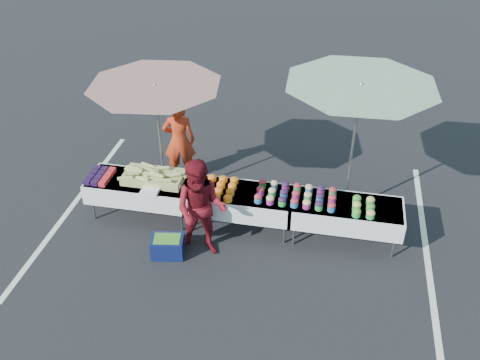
% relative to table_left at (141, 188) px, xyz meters
% --- Properties ---
extents(ground, '(80.00, 80.00, 0.00)m').
position_rel_table_left_xyz_m(ground, '(1.80, 0.00, -0.58)').
color(ground, black).
extents(stripe_left, '(0.10, 5.00, 0.00)m').
position_rel_table_left_xyz_m(stripe_left, '(-1.40, 0.00, -0.58)').
color(stripe_left, silver).
rests_on(stripe_left, ground).
extents(stripe_right, '(0.10, 5.00, 0.00)m').
position_rel_table_left_xyz_m(stripe_right, '(5.00, 0.00, -0.58)').
color(stripe_right, silver).
rests_on(stripe_right, ground).
extents(table_left, '(1.86, 0.81, 0.75)m').
position_rel_table_left_xyz_m(table_left, '(0.00, 0.00, 0.00)').
color(table_left, white).
rests_on(table_left, ground).
extents(table_center, '(1.86, 0.81, 0.75)m').
position_rel_table_left_xyz_m(table_center, '(1.80, 0.00, 0.00)').
color(table_center, white).
rests_on(table_center, ground).
extents(table_right, '(1.86, 0.81, 0.75)m').
position_rel_table_left_xyz_m(table_right, '(3.60, 0.00, 0.00)').
color(table_right, white).
rests_on(table_right, ground).
extents(berry_punnets, '(0.40, 0.54, 0.08)m').
position_rel_table_left_xyz_m(berry_punnets, '(-0.71, -0.06, 0.21)').
color(berry_punnets, black).
rests_on(berry_punnets, table_left).
extents(corn_pile, '(1.16, 0.57, 0.26)m').
position_rel_table_left_xyz_m(corn_pile, '(0.25, 0.04, 0.26)').
color(corn_pile, '#A6AF5A').
rests_on(corn_pile, table_left).
extents(plastic_bags, '(0.30, 0.25, 0.05)m').
position_rel_table_left_xyz_m(plastic_bags, '(0.30, -0.30, 0.19)').
color(plastic_bags, white).
rests_on(plastic_bags, table_left).
extents(carrot_bowls, '(0.55, 0.69, 0.11)m').
position_rel_table_left_xyz_m(carrot_bowls, '(1.45, -0.01, 0.22)').
color(carrot_bowls, orange).
rests_on(carrot_bowls, table_center).
extents(potato_cups, '(1.34, 0.58, 0.16)m').
position_rel_table_left_xyz_m(potato_cups, '(2.75, 0.00, 0.25)').
color(potato_cups, '#236CA6').
rests_on(potato_cups, table_right).
extents(bean_baskets, '(0.36, 0.50, 0.15)m').
position_rel_table_left_xyz_m(bean_baskets, '(3.86, -0.10, 0.24)').
color(bean_baskets, green).
rests_on(bean_baskets, table_right).
extents(vendor, '(0.70, 0.54, 1.70)m').
position_rel_table_left_xyz_m(vendor, '(0.34, 1.32, 0.27)').
color(vendor, red).
rests_on(vendor, ground).
extents(customer, '(0.88, 0.71, 1.75)m').
position_rel_table_left_xyz_m(customer, '(1.31, -0.75, 0.29)').
color(customer, maroon).
rests_on(customer, ground).
extents(umbrella_left, '(2.83, 2.83, 2.36)m').
position_rel_table_left_xyz_m(umbrella_left, '(0.23, 0.57, 1.56)').
color(umbrella_left, black).
rests_on(umbrella_left, ground).
extents(umbrella_right, '(3.34, 3.34, 2.57)m').
position_rel_table_left_xyz_m(umbrella_right, '(3.59, 0.80, 1.75)').
color(umbrella_right, black).
rests_on(umbrella_right, ground).
extents(storage_bin, '(0.58, 0.46, 0.34)m').
position_rel_table_left_xyz_m(storage_bin, '(0.77, -0.95, -0.41)').
color(storage_bin, '#0E1848').
rests_on(storage_bin, ground).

